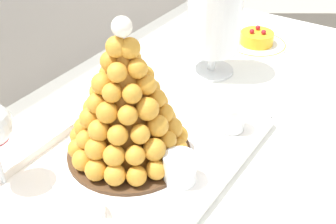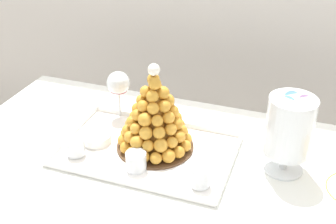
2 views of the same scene
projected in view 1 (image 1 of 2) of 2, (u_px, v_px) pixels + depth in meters
The scene contains 8 objects.
buffet_table at pixel (176, 177), 1.01m from camera, with size 1.48×0.79×0.77m.
serving_tray at pixel (134, 164), 0.87m from camera, with size 0.54×0.35×0.02m.
croquembouche at pixel (126, 107), 0.84m from camera, with size 0.24×0.24×0.28m.
dessert_cup_mid_left at pixel (180, 169), 0.82m from camera, with size 0.06×0.06×0.06m.
dessert_cup_centre at pixel (232, 118), 0.95m from camera, with size 0.05×0.05×0.06m.
creme_brulee_ramekin at pixel (77, 214), 0.74m from camera, with size 0.09×0.09×0.03m.
macaron_goblet at pixel (214, 18), 1.10m from camera, with size 0.14×0.13×0.25m.
fruit_tart_plate at pixel (257, 41), 1.30m from camera, with size 0.17×0.17×0.05m.
Camera 1 is at (-0.64, -0.39, 1.35)m, focal length 49.00 mm.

